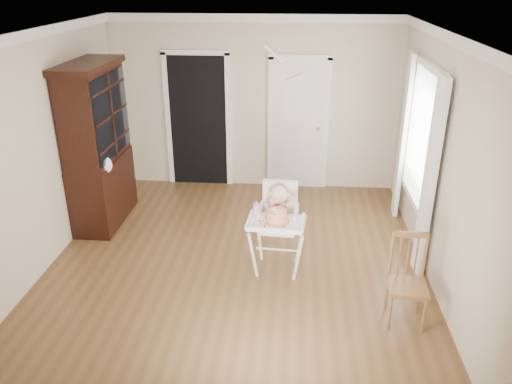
# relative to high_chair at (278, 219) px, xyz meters

# --- Properties ---
(floor) EXTENTS (5.00, 5.00, 0.00)m
(floor) POSITION_rel_high_chair_xyz_m (-0.49, 0.10, -0.68)
(floor) COLOR brown
(floor) RESTS_ON ground
(ceiling) EXTENTS (5.00, 5.00, 0.00)m
(ceiling) POSITION_rel_high_chair_xyz_m (-0.49, 0.10, 2.02)
(ceiling) COLOR white
(ceiling) RESTS_ON wall_back
(wall_back) EXTENTS (4.50, 0.00, 4.50)m
(wall_back) POSITION_rel_high_chair_xyz_m (-0.49, 2.60, 0.67)
(wall_back) COLOR beige
(wall_back) RESTS_ON floor
(wall_left) EXTENTS (0.00, 5.00, 5.00)m
(wall_left) POSITION_rel_high_chair_xyz_m (-2.74, 0.10, 0.67)
(wall_left) COLOR beige
(wall_left) RESTS_ON floor
(wall_right) EXTENTS (0.00, 5.00, 5.00)m
(wall_right) POSITION_rel_high_chair_xyz_m (1.76, 0.10, 0.67)
(wall_right) COLOR beige
(wall_right) RESTS_ON floor
(crown_molding) EXTENTS (4.50, 5.00, 0.12)m
(crown_molding) POSITION_rel_high_chair_xyz_m (-0.49, 0.10, 1.96)
(crown_molding) COLOR white
(crown_molding) RESTS_ON ceiling
(doorway) EXTENTS (1.06, 0.05, 2.22)m
(doorway) POSITION_rel_high_chair_xyz_m (-1.39, 2.59, 0.43)
(doorway) COLOR black
(doorway) RESTS_ON wall_back
(closet_door) EXTENTS (0.96, 0.09, 2.13)m
(closet_door) POSITION_rel_high_chair_xyz_m (0.21, 2.58, 0.35)
(closet_door) COLOR white
(closet_door) RESTS_ON wall_back
(window_right) EXTENTS (0.13, 1.84, 2.30)m
(window_right) POSITION_rel_high_chair_xyz_m (1.68, 0.90, 0.61)
(window_right) COLOR white
(window_right) RESTS_ON wall_right
(high_chair) EXTENTS (0.67, 0.81, 1.10)m
(high_chair) POSITION_rel_high_chair_xyz_m (0.00, 0.00, 0.00)
(high_chair) COLOR white
(high_chair) RESTS_ON floor
(baby) EXTENTS (0.31, 0.24, 0.47)m
(baby) POSITION_rel_high_chair_xyz_m (0.00, 0.03, 0.15)
(baby) COLOR beige
(baby) RESTS_ON high_chair
(cake) EXTENTS (0.29, 0.29, 0.14)m
(cake) POSITION_rel_high_chair_xyz_m (-0.01, -0.24, 0.15)
(cake) COLOR silver
(cake) RESTS_ON high_chair
(sippy_cup) EXTENTS (0.07, 0.07, 0.18)m
(sippy_cup) POSITION_rel_high_chair_xyz_m (-0.24, -0.11, 0.16)
(sippy_cup) COLOR pink
(sippy_cup) RESTS_ON high_chair
(china_cabinet) EXTENTS (0.59, 1.32, 2.22)m
(china_cabinet) POSITION_rel_high_chair_xyz_m (-2.48, 1.11, 0.43)
(china_cabinet) COLOR black
(china_cabinet) RESTS_ON floor
(dining_chair) EXTENTS (0.40, 0.40, 0.93)m
(dining_chair) POSITION_rel_high_chair_xyz_m (1.32, -0.82, -0.24)
(dining_chair) COLOR brown
(dining_chair) RESTS_ON floor
(streamer) EXTENTS (0.26, 0.44, 0.15)m
(streamer) POSITION_rel_high_chair_xyz_m (-0.11, 0.79, 1.71)
(streamer) COLOR pink
(streamer) RESTS_ON ceiling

